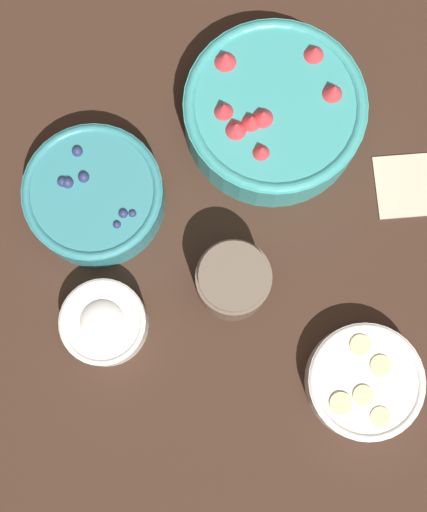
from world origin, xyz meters
TOP-DOWN VIEW (x-y plane):
  - ground_plane at (0.00, 0.00)m, footprint 4.00×4.00m
  - bowl_strawberries at (0.04, -0.14)m, footprint 0.25×0.25m
  - bowl_blueberries at (0.25, 0.03)m, footprint 0.19×0.19m
  - bowl_bananas at (-0.15, 0.20)m, footprint 0.15×0.15m
  - bowl_cream at (0.20, 0.19)m, footprint 0.11×0.11m
  - jar_chocolate at (0.05, 0.10)m, footprint 0.10×0.10m
  - napkin at (-0.19, -0.09)m, footprint 0.15×0.12m

SIDE VIEW (x-z plane):
  - ground_plane at x=0.00m, z-range 0.00..0.00m
  - napkin at x=-0.19m, z-range 0.00..0.01m
  - bowl_bananas at x=-0.15m, z-range 0.00..0.05m
  - bowl_cream at x=0.20m, z-range 0.00..0.06m
  - bowl_blueberries at x=0.25m, z-range 0.00..0.07m
  - jar_chocolate at x=0.05m, z-range 0.00..0.09m
  - bowl_strawberries at x=0.04m, z-range 0.00..0.09m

